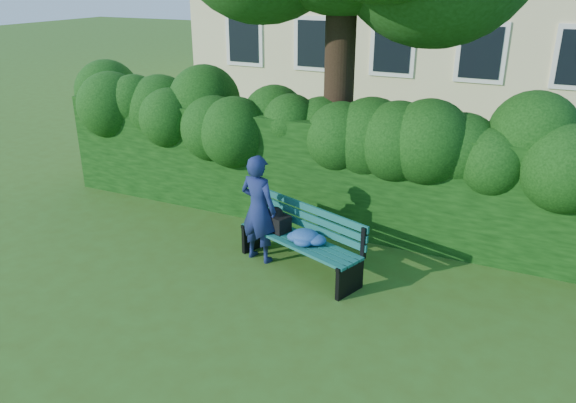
% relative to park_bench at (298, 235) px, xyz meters
% --- Properties ---
extents(ground, '(80.00, 80.00, 0.00)m').
position_rel_park_bench_xyz_m(ground, '(-0.20, -0.52, -0.50)').
color(ground, '#365419').
rests_on(ground, ground).
extents(hedge, '(10.00, 1.00, 1.80)m').
position_rel_park_bench_xyz_m(hedge, '(-0.20, 1.68, 0.40)').
color(hedge, black).
rests_on(hedge, ground).
extents(park_bench, '(2.02, 1.18, 0.89)m').
position_rel_park_bench_xyz_m(park_bench, '(0.00, 0.00, 0.00)').
color(park_bench, '#0F4F48').
rests_on(park_bench, ground).
extents(man_reading, '(0.64, 0.47, 1.60)m').
position_rel_park_bench_xyz_m(man_reading, '(-0.62, -0.01, 0.30)').
color(man_reading, navy).
rests_on(man_reading, ground).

